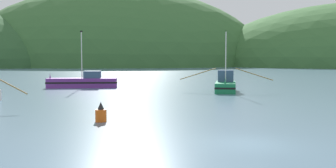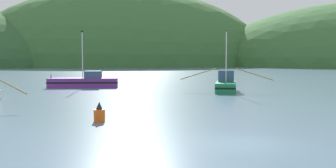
# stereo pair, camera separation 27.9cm
# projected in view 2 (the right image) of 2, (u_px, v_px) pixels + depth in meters

# --- Properties ---
(ground_plane) EXTENTS (600.00, 600.00, 0.00)m
(ground_plane) POSITION_uv_depth(u_px,v_px,m) (244.00, 144.00, 18.17)
(ground_plane) COLOR slate
(hill_mid_right) EXTENTS (172.77, 138.21, 86.85)m
(hill_mid_right) POSITION_uv_depth(u_px,v_px,m) (121.00, 65.00, 219.35)
(hill_mid_right) COLOR #386633
(hill_mid_right) RESTS_ON ground
(fishing_boat_purple) EXTENTS (9.84, 2.69, 8.02)m
(fishing_boat_purple) POSITION_uv_depth(u_px,v_px,m) (84.00, 82.00, 52.91)
(fishing_boat_purple) COLOR #6B2D84
(fishing_boat_purple) RESTS_ON ground
(fishing_boat_green) EXTENTS (10.92, 6.52, 7.61)m
(fishing_boat_green) POSITION_uv_depth(u_px,v_px,m) (226.00, 85.00, 46.28)
(fishing_boat_green) COLOR #197A47
(fishing_boat_green) RESTS_ON ground
(channel_buoy) EXTENTS (0.74, 0.74, 1.31)m
(channel_buoy) POSITION_uv_depth(u_px,v_px,m) (99.00, 114.00, 24.53)
(channel_buoy) COLOR #E55914
(channel_buoy) RESTS_ON ground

